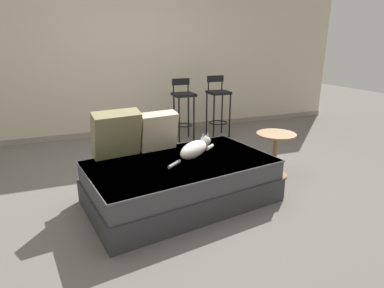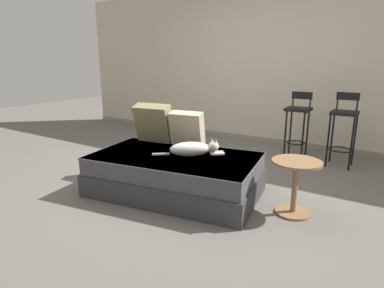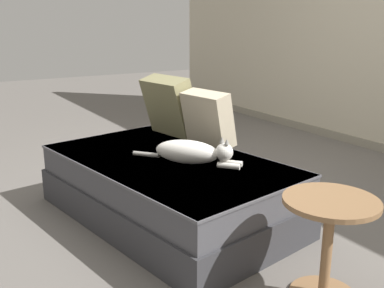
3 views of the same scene
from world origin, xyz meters
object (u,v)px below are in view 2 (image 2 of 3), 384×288
Objects in this scene: bar_stool_near_window at (298,118)px; bar_stool_by_doorway at (344,124)px; throw_pillow_corner at (154,123)px; cat at (193,149)px; side_table at (295,180)px; couch at (175,174)px; throw_pillow_middle at (187,129)px.

bar_stool_by_doorway is at bearing -0.05° from bar_stool_near_window.
throw_pillow_corner is 0.76× the size of cat.
throw_pillow_corner is at bearing -138.72° from bar_stool_by_doorway.
bar_stool_by_doorway reaches higher than side_table.
bar_stool_near_window is 0.59m from bar_stool_by_doorway.
side_table is at bearing -4.01° from throw_pillow_corner.
bar_stool_by_doorway reaches higher than cat.
cat is 0.67× the size of bar_stool_near_window.
couch is 1.98× the size of bar_stool_near_window.
couch is 2.96× the size of cat.
throw_pillow_corner is 0.51× the size of bar_stool_near_window.
throw_pillow_corner reaches higher than side_table.
throw_pillow_middle is 0.44m from cat.
throw_pillow_middle is 0.65× the size of cat.
side_table is (1.02, 0.12, -0.16)m from cat.
throw_pillow_corner is 0.43m from throw_pillow_middle.
throw_pillow_middle is at bearing 9.42° from throw_pillow_corner.
bar_stool_near_window is (0.55, 1.86, 0.10)m from cat.
side_table is (1.73, -0.12, -0.32)m from throw_pillow_corner.
couch is 0.76m from throw_pillow_corner.
throw_pillow_middle is 1.76m from bar_stool_near_window.
throw_pillow_middle is 0.44× the size of bar_stool_near_window.
side_table is (1.31, -0.19, -0.29)m from throw_pillow_middle.
bar_stool_by_doorway reaches higher than throw_pillow_corner.
cat is 2.19m from bar_stool_by_doorway.
throw_pillow_corner is 0.94× the size of side_table.
side_table is at bearing -93.82° from bar_stool_by_doorway.
side_table reaches higher than couch.
bar_stool_by_doorway is at bearing 86.18° from side_table.
couch is 2.38m from bar_stool_by_doorway.
cat is at bearing -106.41° from bar_stool_near_window.
throw_pillow_middle is 0.42× the size of bar_stool_by_doorway.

